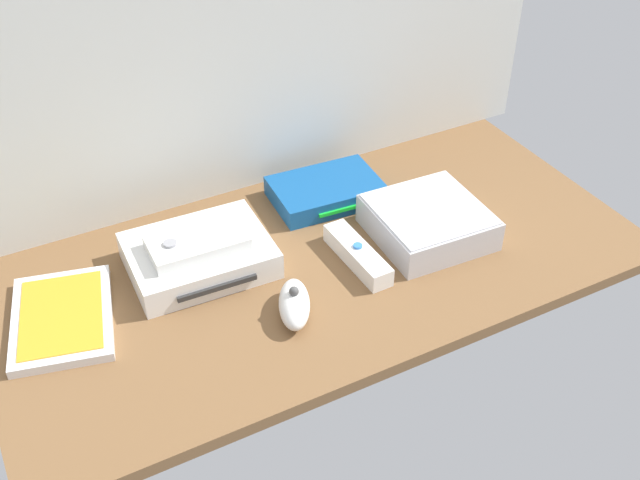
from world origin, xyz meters
TOP-DOWN VIEW (x-y plane):
  - ground_plane at (0.00, 0.00)cm, footprint 100.00×48.00cm
  - back_wall at (0.00, 24.60)cm, footprint 110.00×1.20cm
  - game_console at (-16.85, 7.19)cm, footprint 21.62×17.14cm
  - mini_computer at (18.24, -2.26)cm, footprint 17.71×17.71cm
  - game_case at (-38.29, 4.90)cm, footprint 17.70×21.68cm
  - network_router at (8.64, 14.19)cm, footprint 18.75×13.23cm
  - remote_wand at (4.87, -3.05)cm, footprint 3.98×14.89cm
  - remote_nunchuk at (-8.86, -9.03)cm, footprint 8.16×10.92cm
  - remote_classic_pad at (-17.20, 6.34)cm, footprint 14.66×8.47cm

SIDE VIEW (x-z plane):
  - ground_plane at x=0.00cm, z-range -2.00..0.00cm
  - game_case at x=-38.29cm, z-range -0.02..1.54cm
  - remote_wand at x=4.87cm, z-range -0.19..3.21cm
  - network_router at x=8.64cm, z-range 0.00..3.40cm
  - remote_nunchuk at x=-8.86cm, z-range -0.51..4.59cm
  - game_console at x=-16.85cm, z-range 0.00..4.40cm
  - mini_computer at x=18.24cm, z-range -0.01..5.29cm
  - remote_classic_pad at x=-17.20cm, z-range 4.21..6.61cm
  - back_wall at x=0.00cm, z-range 0.00..64.00cm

